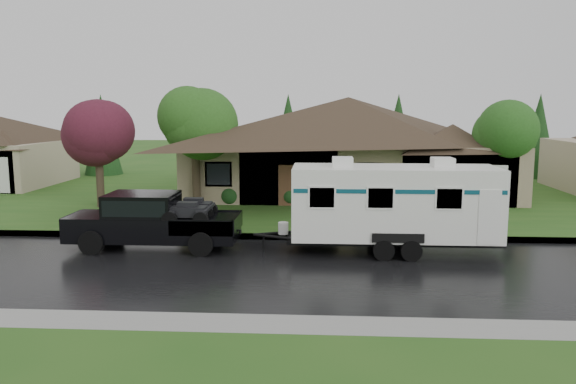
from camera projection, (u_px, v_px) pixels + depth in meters
The scene contains 11 objects.
ground at pixel (308, 254), 19.91m from camera, with size 140.00×140.00×0.00m, color #2A591B.
road at pixel (307, 270), 17.94m from camera, with size 140.00×8.00×0.01m, color black.
curb at pixel (309, 237), 22.12m from camera, with size 140.00×0.50×0.15m, color gray.
lawn at pixel (314, 190), 34.71m from camera, with size 140.00×26.00×0.15m, color #2A591B.
house_main at pixel (353, 134), 32.91m from camera, with size 19.44×10.80×6.90m.
tree_left_green at pixel (195, 122), 28.20m from camera, with size 3.71×3.71×6.14m.
tree_red at pixel (98, 133), 27.93m from camera, with size 3.27×3.27×5.42m.
tree_right_green at pixel (508, 134), 28.40m from camera, with size 3.20×3.20×5.30m.
shrub_row at pixel (351, 196), 28.88m from camera, with size 13.60×1.00×1.00m.
pickup_truck at pixel (151, 219), 20.51m from camera, with size 6.15×2.34×2.05m.
travel_trailer at pixel (394, 202), 19.89m from camera, with size 7.59×2.67×3.41m.
Camera 1 is at (0.43, -19.38, 5.12)m, focal length 35.00 mm.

